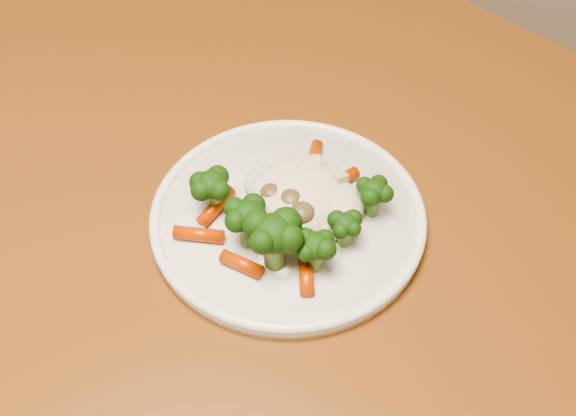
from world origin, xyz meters
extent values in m
cube|color=brown|center=(-0.10, 0.29, 0.73)|extent=(1.18, 0.88, 0.04)
cube|color=brown|center=(-0.53, 0.66, 0.35)|extent=(0.07, 0.07, 0.71)
cylinder|color=white|center=(-0.09, 0.24, 0.76)|extent=(0.24, 0.24, 0.01)
ellipsoid|color=beige|center=(-0.09, 0.26, 0.78)|extent=(0.10, 0.09, 0.04)
ellipsoid|color=black|center=(-0.15, 0.21, 0.78)|extent=(0.04, 0.04, 0.04)
ellipsoid|color=black|center=(-0.10, 0.20, 0.78)|extent=(0.05, 0.05, 0.04)
ellipsoid|color=black|center=(-0.07, 0.19, 0.79)|extent=(0.06, 0.06, 0.05)
ellipsoid|color=black|center=(-0.04, 0.21, 0.78)|extent=(0.04, 0.04, 0.04)
ellipsoid|color=black|center=(-0.03, 0.25, 0.78)|extent=(0.03, 0.03, 0.03)
ellipsoid|color=black|center=(-0.03, 0.29, 0.78)|extent=(0.04, 0.04, 0.03)
cylinder|color=#C33E04|center=(-0.11, 0.31, 0.77)|extent=(0.03, 0.05, 0.01)
cylinder|color=#C33E04|center=(-0.07, 0.30, 0.77)|extent=(0.03, 0.04, 0.01)
cylinder|color=#C33E04|center=(-0.05, 0.27, 0.77)|extent=(0.04, 0.03, 0.01)
cylinder|color=#C33E04|center=(-0.14, 0.21, 0.77)|extent=(0.01, 0.04, 0.01)
cylinder|color=#C33E04|center=(-0.14, 0.18, 0.77)|extent=(0.04, 0.03, 0.01)
cylinder|color=#C33E04|center=(-0.09, 0.17, 0.77)|extent=(0.04, 0.02, 0.01)
cylinder|color=#C33E04|center=(-0.04, 0.20, 0.77)|extent=(0.03, 0.04, 0.01)
cylinder|color=#C33E04|center=(-0.08, 0.26, 0.78)|extent=(0.02, 0.05, 0.01)
cylinder|color=#C33E04|center=(-0.10, 0.26, 0.78)|extent=(0.04, 0.04, 0.01)
ellipsoid|color=brown|center=(-0.09, 0.25, 0.78)|extent=(0.02, 0.02, 0.02)
ellipsoid|color=brown|center=(-0.07, 0.24, 0.78)|extent=(0.02, 0.02, 0.02)
ellipsoid|color=brown|center=(-0.11, 0.24, 0.78)|extent=(0.02, 0.02, 0.01)
cube|color=beige|center=(-0.10, 0.29, 0.78)|extent=(0.03, 0.03, 0.01)
cube|color=beige|center=(-0.07, 0.29, 0.78)|extent=(0.02, 0.02, 0.01)
cube|color=beige|center=(-0.12, 0.28, 0.78)|extent=(0.02, 0.02, 0.01)
cube|color=beige|center=(-0.10, 0.28, 0.78)|extent=(0.02, 0.02, 0.01)
camera|label=1|loc=(0.15, -0.10, 1.24)|focal=45.00mm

